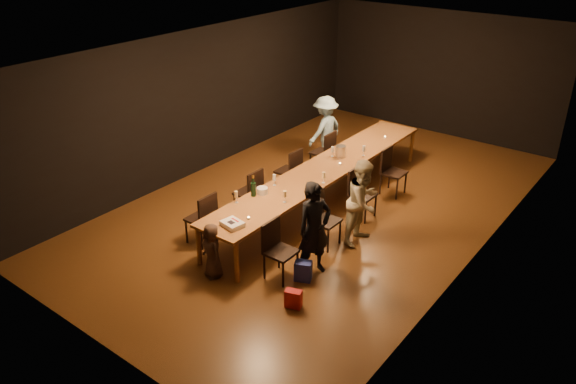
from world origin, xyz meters
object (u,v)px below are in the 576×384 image
Objects in this scene: table at (324,170)px; chair_left_0 at (201,218)px; chair_left_2 at (288,171)px; chair_left_3 at (322,152)px; child at (212,251)px; woman_tan at (363,202)px; chair_right_3 at (394,172)px; chair_right_0 at (281,251)px; ice_bucket at (341,151)px; chair_left_1 at (248,192)px; champagne_bottle at (253,186)px; woman_birthday at (314,229)px; birthday_cake at (232,224)px; plate_stack at (262,191)px; man_blue at (325,129)px; chair_right_1 at (326,220)px; chair_right_2 at (363,194)px.

chair_left_0 is (-0.85, -2.40, -0.24)m from table.
chair_left_2 is 1.20m from chair_left_3.
chair_left_0 is 1.03m from child.
chair_right_3 is at bearing 13.70° from woman_tan.
chair_right_0 is 1.00× the size of chair_right_3.
chair_left_2 is 1.10m from ice_bucket.
chair_left_1 reaches higher than child.
child is 2.37× the size of champagne_bottle.
chair_left_1 is at bearing -113.08° from ice_bucket.
woman_tan is at bearing 12.32° from chair_right_3.
chair_left_3 is 2.47× the size of champagne_bottle.
table is at bearing 53.26° from woman_birthday.
chair_right_0 is at bearing -0.00° from chair_right_3.
child is at bearing -164.25° from chair_left_2.
birthday_cake is at bearing -146.51° from chair_left_1.
table is 31.59× the size of plate_stack.
plate_stack is (-1.40, 0.45, 0.04)m from woman_birthday.
table is 6.45× the size of chair_left_0.
table is 1.45m from woman_tan.
chair_right_3 is at bearing 88.77° from birthday_cake.
chair_left_2 is at bearing 180.00° from table.
ice_bucket is (1.10, -1.09, 0.12)m from man_blue.
chair_right_1 is at bearing 39.13° from man_blue.
chair_left_2 is (0.00, 1.20, 0.00)m from chair_left_1.
chair_left_3 is at bearing 145.38° from ice_bucket.
chair_right_2 is at bearing -35.73° from ice_bucket.
chair_left_1 is 1.98m from child.
man_blue is 1.67× the size of child.
chair_left_2 is at bearing -90.00° from chair_right_2.
table is 27.22× the size of ice_bucket.
chair_left_3 is 0.61× the size of woman_birthday.
man_blue reaches higher than birthday_cake.
woman_tan is 7.79× the size of plate_stack.
chair_right_0 is at bearing -39.11° from plate_stack.
champagne_bottle is at bearing 101.45° from woman_birthday.
chair_right_3 is 1.00× the size of chair_left_1.
chair_right_2 is 2.94m from chair_left_0.
woman_birthday is at bearing 145.56° from chair_right_0.
chair_right_0 is 1.00× the size of chair_left_3.
chair_right_0 is (0.85, -2.40, -0.24)m from table.
chair_right_3 and chair_left_1 have the same top height.
champagne_bottle reaches higher than chair_left_0.
chair_right_3 is 3.98m from chair_left_0.
chair_left_3 is at bearing -125.22° from chair_right_2.
man_blue is at bearing 123.58° from table.
plate_stack is (0.60, -2.71, 0.34)m from chair_left_3.
child is at bearing -80.78° from plate_stack.
chair_left_3 is 2.57× the size of birthday_cake.
chair_left_0 is 1.20m from chair_left_1.
chair_left_2 is at bearing 72.78° from woman_tan.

